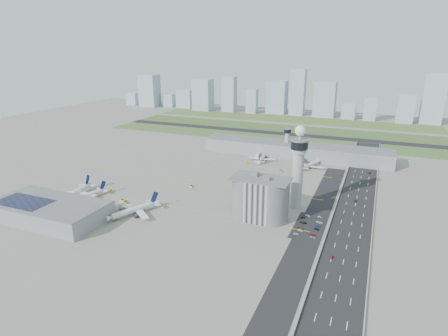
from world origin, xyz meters
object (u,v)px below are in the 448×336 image
at_px(jet_bridge_near_0, 48,200).
at_px(car_lot_1, 300,230).
at_px(tug_2, 122,200).
at_px(car_lot_8, 317,229).
at_px(car_lot_0, 296,234).
at_px(tug_1, 126,202).
at_px(tug_0, 111,191).
at_px(car_lot_10, 320,222).
at_px(admin_building, 260,198).
at_px(airplane_near_a, 74,190).
at_px(jet_bridge_near_2, 108,212).
at_px(tug_5, 281,171).
at_px(car_lot_4, 303,218).
at_px(car_lot_7, 313,235).
at_px(car_lot_2, 300,228).
at_px(car_hw_4, 360,156).
at_px(car_hw_2, 369,173).
at_px(jet_bridge_far_1, 302,159).
at_px(car_lot_6, 313,237).
at_px(airplane_far_b, 311,163).
at_px(tug_3, 192,186).
at_px(car_lot_3, 303,222).
at_px(jet_bridge_near_1, 77,205).
at_px(secondary_tower, 287,140).
at_px(car_lot_11, 320,217).
at_px(car_lot_9, 318,226).
at_px(tug_4, 248,163).
at_px(control_tower, 298,164).
at_px(jet_bridge_far_0, 258,154).
at_px(car_lot_5, 308,216).
at_px(airplane_near_b, 85,193).
at_px(airplane_near_c, 132,207).
at_px(car_hw_1, 355,201).
at_px(car_hw_0, 331,257).

relative_size(jet_bridge_near_0, car_lot_1, 3.54).
distance_m(tug_2, car_lot_8, 153.70).
relative_size(tug_2, car_lot_0, 0.94).
xyz_separation_m(tug_1, car_lot_0, (136.54, 0.04, -0.22)).
xyz_separation_m(tug_0, car_lot_10, (175.77, 7.87, -0.32)).
xyz_separation_m(admin_building, car_lot_1, (32.02, -9.31, -14.65)).
bearing_deg(airplane_near_a, jet_bridge_near_2, 59.46).
xyz_separation_m(tug_0, tug_5, (120.47, 111.67, -0.01)).
height_order(tug_5, car_lot_4, tug_5).
height_order(jet_bridge_near_0, car_lot_7, jet_bridge_near_0).
distance_m(car_lot_2, car_hw_4, 208.07).
height_order(tug_2, car_hw_2, tug_2).
relative_size(car_lot_2, car_hw_2, 0.97).
distance_m(jet_bridge_far_1, car_lot_6, 175.12).
height_order(airplane_far_b, car_hw_2, airplane_far_b).
bearing_deg(tug_2, tug_3, 140.30).
relative_size(airplane_far_b, car_lot_8, 10.45).
xyz_separation_m(admin_building, car_lot_3, (31.45, 3.31, -14.65)).
bearing_deg(car_lot_1, tug_0, 86.21).
bearing_deg(tug_2, jet_bridge_near_1, -46.73).
xyz_separation_m(secondary_tower, car_lot_4, (51.87, -160.51, -18.25)).
bearing_deg(admin_building, car_lot_8, -4.55).
relative_size(car_lot_11, car_hw_4, 1.24).
xyz_separation_m(car_lot_4, car_hw_4, (26.75, 188.70, 0.00)).
xyz_separation_m(car_lot_9, car_hw_4, (14.77, 198.28, -0.07)).
relative_size(tug_4, car_lot_1, 0.72).
height_order(jet_bridge_near_1, tug_5, jet_bridge_near_1).
height_order(tug_4, car_hw_4, tug_4).
bearing_deg(car_lot_1, control_tower, 16.48).
height_order(jet_bridge_far_0, car_lot_7, jet_bridge_far_0).
bearing_deg(admin_building, airplane_near_a, -171.91).
relative_size(admin_building, car_lot_5, 12.76).
distance_m(tug_3, car_lot_3, 111.45).
relative_size(jet_bridge_far_0, car_hw_2, 3.12).
bearing_deg(airplane_near_b, jet_bridge_near_1, 36.20).
xyz_separation_m(airplane_near_a, airplane_near_c, (64.57, -9.48, -0.15)).
relative_size(control_tower, tug_0, 19.54).
bearing_deg(airplane_near_b, jet_bridge_near_2, 79.25).
height_order(airplane_near_a, car_lot_8, airplane_near_a).
xyz_separation_m(car_lot_6, car_hw_1, (21.03, 75.88, 0.06)).
bearing_deg(tug_3, jet_bridge_far_0, 85.91).
xyz_separation_m(jet_bridge_near_1, car_lot_3, (166.44, 42.31, -2.19)).
xyz_separation_m(airplane_far_b, car_hw_4, (44.60, 63.25, -4.56)).
bearing_deg(jet_bridge_far_0, secondary_tower, 112.74).
bearing_deg(airplane_near_c, car_hw_1, 143.63).
height_order(airplane_near_b, tug_3, airplane_near_b).
relative_size(tug_1, car_hw_0, 0.89).
height_order(tug_2, car_lot_6, tug_2).
bearing_deg(jet_bridge_near_1, jet_bridge_near_2, -80.00).
distance_m(car_hw_0, car_hw_1, 96.64).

